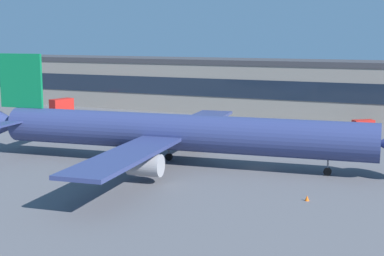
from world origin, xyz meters
The scene contains 6 objects.
ground_plane centered at (0.00, 0.00, 0.00)m, with size 600.00×600.00×0.00m, color #56565B.
terminal_building centered at (0.00, 58.29, 6.68)m, with size 200.91×16.05×13.32m.
airliner centered at (-11.90, -1.96, 4.89)m, with size 65.12×56.18×16.24m.
follow_me_car centered at (9.27, 44.06, 1.09)m, with size 4.65×4.19×1.85m.
stair_truck centered at (-62.98, 38.73, 1.98)m, with size 3.67×6.38×3.55m.
traffic_cone_0 centered at (10.37, -12.69, 0.32)m, with size 0.51×0.51×0.64m, color #F2590C.
Camera 1 is at (24.30, -76.62, 18.98)m, focal length 53.19 mm.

